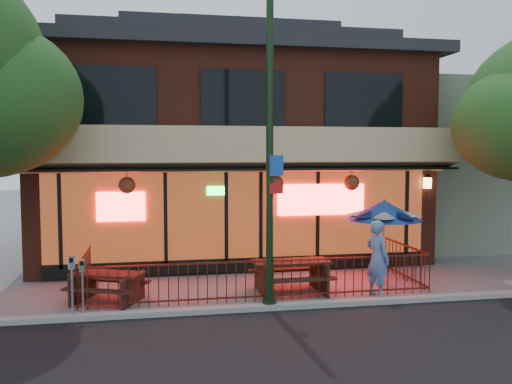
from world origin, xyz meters
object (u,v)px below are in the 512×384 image
patio_umbrella (384,210)px  pedestrian (377,258)px  street_light (270,168)px  parking_meter_near (83,279)px  picnic_table_right (291,272)px  picnic_table_left (107,283)px  parking_meter_far (72,277)px

patio_umbrella → pedestrian: 1.79m
street_light → parking_meter_near: 4.62m
picnic_table_right → parking_meter_near: 4.95m
picnic_table_left → parking_meter_far: (-0.60, -1.25, 0.46)m
picnic_table_left → picnic_table_right: size_ratio=1.04×
parking_meter_near → street_light: bearing=-0.0°
picnic_table_left → parking_meter_near: (-0.40, -1.17, 0.39)m
street_light → patio_umbrella: bearing=27.2°
parking_meter_near → pedestrian: bearing=4.2°
parking_meter_far → parking_meter_near: bearing=21.8°
pedestrian → parking_meter_far: bearing=71.8°
picnic_table_left → parking_meter_near: parking_meter_near is taller
patio_umbrella → parking_meter_near: size_ratio=1.81×
picnic_table_right → pedestrian: bearing=-19.2°
pedestrian → parking_meter_far: (-6.97, -0.58, -0.02)m
picnic_table_left → patio_umbrella: bearing=4.9°
patio_umbrella → parking_meter_near: patio_umbrella is taller
street_light → parking_meter_near: bearing=180.0°
pedestrian → picnic_table_right: bearing=47.8°
street_light → picnic_table_right: street_light is taller
parking_meter_near → patio_umbrella: bearing=13.4°
patio_umbrella → parking_meter_near: bearing=-166.6°
picnic_table_right → parking_meter_far: parking_meter_far is taller
picnic_table_left → patio_umbrella: patio_umbrella is taller
pedestrian → picnic_table_left: bearing=61.0°
picnic_table_left → picnic_table_right: picnic_table_right is taller
picnic_table_left → patio_umbrella: 7.27m
picnic_table_right → parking_meter_far: (-5.00, -1.27, 0.38)m
picnic_table_left → patio_umbrella: size_ratio=0.88×
street_light → pedestrian: street_light is taller
picnic_table_right → pedestrian: size_ratio=1.04×
pedestrian → parking_meter_near: bearing=71.2°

